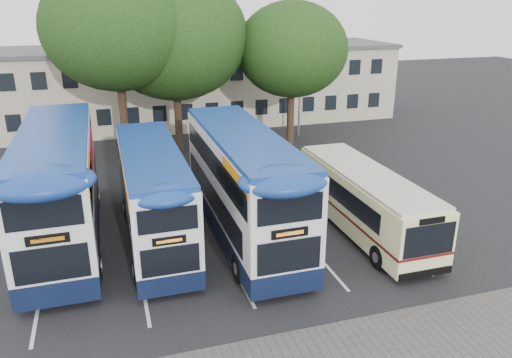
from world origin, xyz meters
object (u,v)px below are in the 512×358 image
object	(u,v)px
tree_left	(116,28)
bus_dd_mid	(153,191)
lamp_post	(301,68)
tree_right	(292,50)
bus_single	(364,197)
tree_mid	(174,37)
bus_dd_right	(243,180)
bus_dd_left	(59,181)

from	to	relation	value
tree_left	bus_dd_mid	distance (m)	12.75
lamp_post	tree_right	size ratio (longest dim) A/B	0.93
bus_dd_mid	bus_single	xyz separation A→B (m)	(8.97, -1.70, -0.67)
tree_mid	bus_dd_right	distance (m)	14.38
tree_right	bus_dd_right	xyz separation A→B (m)	(-6.80, -12.11, -4.10)
bus_dd_mid	bus_single	bearing A→B (deg)	-10.74
tree_left	tree_right	distance (m)	11.14
lamp_post	tree_right	distance (m)	3.69
tree_left	tree_mid	distance (m)	3.97
bus_dd_left	bus_dd_right	distance (m)	7.65
bus_single	lamp_post	bearing A→B (deg)	78.15
lamp_post	tree_left	bearing A→B (deg)	-166.51
tree_mid	tree_right	xyz separation A→B (m)	(7.46, -1.36, -0.88)
tree_mid	bus_single	xyz separation A→B (m)	(5.90, -14.59, -5.96)
tree_right	bus_dd_mid	size ratio (longest dim) A/B	1.00
tree_left	tree_mid	xyz separation A→B (m)	(3.56, 1.62, -0.67)
bus_dd_left	lamp_post	bearing A→B (deg)	39.27
bus_dd_mid	tree_right	bearing A→B (deg)	47.56
tree_mid	bus_dd_left	xyz separation A→B (m)	(-6.76, -11.64, -4.88)
bus_dd_mid	lamp_post	bearing A→B (deg)	49.30
lamp_post	bus_dd_mid	bearing A→B (deg)	-130.70
lamp_post	bus_dd_mid	world-z (taller)	lamp_post
tree_right	lamp_post	bearing A→B (deg)	57.48
lamp_post	tree_left	size ratio (longest dim) A/B	0.77
bus_dd_left	bus_dd_right	xyz separation A→B (m)	(7.43, -1.83, -0.10)
tree_right	bus_dd_right	world-z (taller)	tree_right
bus_dd_right	bus_single	size ratio (longest dim) A/B	1.19
bus_dd_right	tree_left	bearing A→B (deg)	109.64
tree_mid	bus_dd_mid	size ratio (longest dim) A/B	1.17
tree_left	bus_dd_mid	world-z (taller)	tree_left
tree_mid	bus_dd_left	world-z (taller)	tree_mid
tree_mid	tree_right	world-z (taller)	tree_mid
bus_single	tree_left	bearing A→B (deg)	126.12
bus_dd_left	bus_dd_mid	bearing A→B (deg)	-18.56
bus_dd_left	bus_single	bearing A→B (deg)	-13.08
lamp_post	tree_left	xyz separation A→B (m)	(-12.83, -3.08, 3.12)
lamp_post	bus_dd_right	world-z (taller)	lamp_post
lamp_post	bus_dd_right	size ratio (longest dim) A/B	0.81
tree_mid	bus_single	size ratio (longest dim) A/B	1.23
tree_left	bus_single	bearing A→B (deg)	-53.88
bus_dd_left	tree_mid	bearing A→B (deg)	59.86
lamp_post	bus_dd_right	distance (m)	17.41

